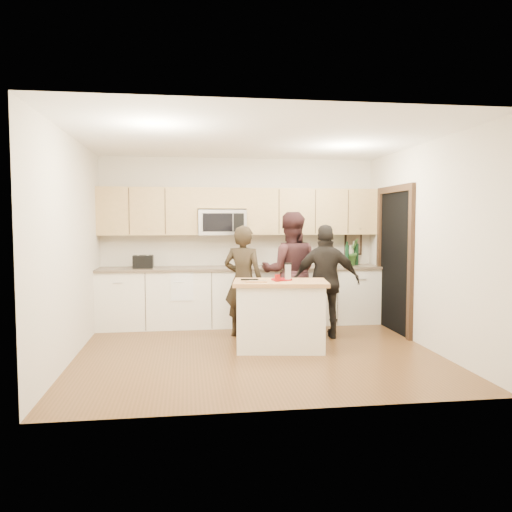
{
  "coord_description": "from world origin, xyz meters",
  "views": [
    {
      "loc": [
        -0.87,
        -6.23,
        1.67
      ],
      "look_at": [
        0.04,
        0.35,
        1.2
      ],
      "focal_mm": 35.0,
      "sensor_mm": 36.0,
      "label": 1
    }
  ],
  "objects": [
    {
      "name": "red_plate",
      "position": [
        0.36,
        0.15,
        0.91
      ],
      "size": [
        0.28,
        0.28,
        0.02
      ],
      "primitive_type": "cylinder",
      "color": "maroon",
      "rests_on": "island"
    },
    {
      "name": "tongs",
      "position": [
        -0.08,
        0.03,
        0.93
      ],
      "size": [
        0.23,
        0.07,
        0.02
      ],
      "primitive_type": "cube",
      "rotation": [
        0.0,
        0.0,
        -0.15
      ],
      "color": "black",
      "rests_on": "cutting_board"
    },
    {
      "name": "woman_center",
      "position": [
        0.67,
        1.13,
        0.9
      ],
      "size": [
        0.97,
        0.8,
        1.81
      ],
      "primitive_type": "imported",
      "rotation": [
        0.0,
        0.0,
        3.0
      ],
      "color": "black",
      "rests_on": "ground"
    },
    {
      "name": "drink_glass",
      "position": [
        0.27,
        -0.01,
        0.95
      ],
      "size": [
        0.07,
        0.07,
        0.09
      ],
      "primitive_type": "cylinder",
      "color": "maroon",
      "rests_on": "island"
    },
    {
      "name": "woman_left",
      "position": [
        -0.07,
        0.88,
        0.81
      ],
      "size": [
        0.7,
        0.6,
        1.61
      ],
      "primitive_type": "imported",
      "rotation": [
        0.0,
        0.0,
        2.69
      ],
      "color": "black",
      "rests_on": "ground"
    },
    {
      "name": "orchid",
      "position": [
        1.85,
        1.72,
        1.16
      ],
      "size": [
        0.31,
        0.28,
        0.45
      ],
      "primitive_type": "imported",
      "rotation": [
        0.0,
        0.0,
        0.43
      ],
      "color": "#376A2A",
      "rests_on": "back_cabinetry"
    },
    {
      "name": "room_shell",
      "position": [
        0.0,
        0.0,
        1.73
      ],
      "size": [
        4.52,
        4.02,
        2.71
      ],
      "color": "beige",
      "rests_on": "ground"
    },
    {
      "name": "box_grater",
      "position": [
        0.43,
        0.11,
        1.02
      ],
      "size": [
        0.09,
        0.06,
        0.21
      ],
      "color": "silver",
      "rests_on": "red_plate"
    },
    {
      "name": "woman_right",
      "position": [
        1.09,
        0.63,
        0.81
      ],
      "size": [
        1.01,
        0.56,
        1.62
      ],
      "primitive_type": "imported",
      "rotation": [
        0.0,
        0.0,
        2.97
      ],
      "color": "black",
      "rests_on": "ground"
    },
    {
      "name": "floor",
      "position": [
        0.0,
        0.0,
        0.0
      ],
      "size": [
        4.5,
        4.5,
        0.0
      ],
      "primitive_type": "plane",
      "color": "brown",
      "rests_on": "ground"
    },
    {
      "name": "knife",
      "position": [
        0.01,
        -0.02,
        0.92
      ],
      "size": [
        0.22,
        0.05,
        0.01
      ],
      "primitive_type": "cube",
      "rotation": [
        0.0,
        0.0,
        -0.15
      ],
      "color": "silver",
      "rests_on": "cutting_board"
    },
    {
      "name": "doorway",
      "position": [
        2.23,
        0.9,
        1.16
      ],
      "size": [
        0.06,
        1.25,
        2.2
      ],
      "color": "black",
      "rests_on": "ground"
    },
    {
      "name": "cutting_board",
      "position": [
        0.0,
        -0.01,
        0.91
      ],
      "size": [
        0.29,
        0.22,
        0.02
      ],
      "primitive_type": "cube",
      "rotation": [
        0.0,
        0.0,
        -0.15
      ],
      "color": "#B67D4C",
      "rests_on": "island"
    },
    {
      "name": "dish_towel",
      "position": [
        -0.95,
        1.5,
        0.8
      ],
      "size": [
        0.34,
        0.6,
        0.48
      ],
      "color": "white",
      "rests_on": "ground"
    },
    {
      "name": "toaster",
      "position": [
        -1.55,
        1.67,
        1.04
      ],
      "size": [
        0.31,
        0.21,
        0.2
      ],
      "color": "black",
      "rests_on": "back_cabinetry"
    },
    {
      "name": "framed_picture",
      "position": [
        1.95,
        1.98,
        1.28
      ],
      "size": [
        0.3,
        0.03,
        0.38
      ],
      "color": "black",
      "rests_on": "ground"
    },
    {
      "name": "back_cabinetry",
      "position": [
        0.0,
        1.69,
        0.47
      ],
      "size": [
        4.5,
        0.66,
        0.94
      ],
      "color": "white",
      "rests_on": "ground"
    },
    {
      "name": "island",
      "position": [
        0.32,
        0.08,
        0.45
      ],
      "size": [
        1.29,
        0.87,
        0.9
      ],
      "rotation": [
        0.0,
        0.0,
        -0.15
      ],
      "color": "white",
      "rests_on": "ground"
    },
    {
      "name": "bottle_cluster",
      "position": [
        1.75,
        1.72,
        1.13
      ],
      "size": [
        0.65,
        0.35,
        0.42
      ],
      "color": "black",
      "rests_on": "back_cabinetry"
    },
    {
      "name": "microwave",
      "position": [
        -0.31,
        1.8,
        1.65
      ],
      "size": [
        0.76,
        0.41,
        0.4
      ],
      "color": "silver",
      "rests_on": "ground"
    },
    {
      "name": "upper_cabinetry",
      "position": [
        0.03,
        1.83,
        1.84
      ],
      "size": [
        4.5,
        0.33,
        0.75
      ],
      "color": "tan",
      "rests_on": "ground"
    }
  ]
}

